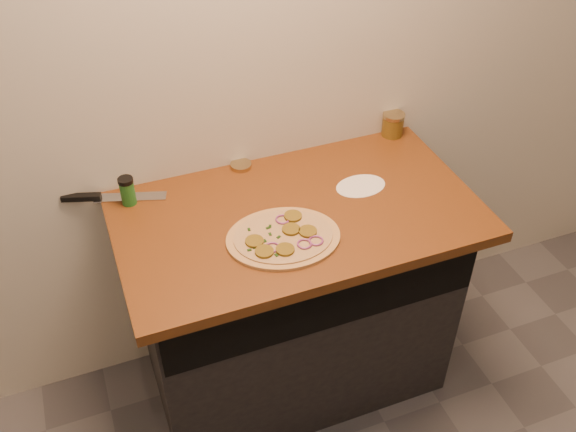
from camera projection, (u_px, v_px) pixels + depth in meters
name	position (u px, v px, depth m)	size (l,w,h in m)	color
cabinet	(293.00, 301.00, 2.44)	(1.10, 0.60, 0.86)	black
countertop	(297.00, 215.00, 2.13)	(1.20, 0.70, 0.04)	brown
pizza	(284.00, 237.00, 2.00)	(0.40, 0.40, 0.02)	tan
chefs_knife	(104.00, 197.00, 2.16)	(0.34, 0.14, 0.02)	#B7BAC1
mason_jar_lid	(241.00, 165.00, 2.30)	(0.08, 0.08, 0.02)	tan
salsa_jar	(393.00, 124.00, 2.44)	(0.08, 0.08, 0.09)	maroon
spice_shaker	(127.00, 191.00, 2.11)	(0.05, 0.05, 0.10)	#1E5F20
flour_spill	(361.00, 186.00, 2.22)	(0.18, 0.18, 0.00)	white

